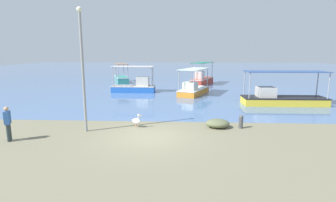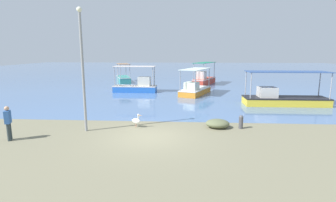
% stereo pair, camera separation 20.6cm
% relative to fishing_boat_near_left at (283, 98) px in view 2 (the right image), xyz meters
% --- Properties ---
extents(ground, '(120.00, 120.00, 0.00)m').
position_rel_fishing_boat_near_left_xyz_m(ground, '(-9.69, -8.76, -0.58)').
color(ground, '#797459').
extents(harbor_water, '(110.00, 90.00, 0.00)m').
position_rel_fishing_boat_near_left_xyz_m(harbor_water, '(-9.69, 39.24, -0.58)').
color(harbor_water, '#5172A3').
rests_on(harbor_water, ground).
extents(fishing_boat_near_left, '(6.55, 2.09, 2.70)m').
position_rel_fishing_boat_near_left_xyz_m(fishing_boat_near_left, '(0.00, 0.00, 0.00)').
color(fishing_boat_near_left, gold).
rests_on(fishing_boat_near_left, harbor_water).
extents(fishing_boat_center, '(3.47, 5.23, 2.58)m').
position_rel_fishing_boat_near_left_xyz_m(fishing_boat_center, '(-6.90, 4.78, -0.01)').
color(fishing_boat_center, orange).
rests_on(fishing_boat_center, harbor_water).
extents(fishing_boat_near_right, '(3.45, 5.46, 2.86)m').
position_rel_fishing_boat_near_left_xyz_m(fishing_boat_near_right, '(-5.41, 13.25, 0.10)').
color(fishing_boat_near_right, '#BE3B2B').
rests_on(fishing_boat_near_right, harbor_water).
extents(fishing_boat_far_right, '(4.60, 1.69, 2.75)m').
position_rel_fishing_boat_near_left_xyz_m(fishing_boat_far_right, '(-13.01, 6.10, 0.06)').
color(fishing_boat_far_right, blue).
rests_on(fishing_boat_far_right, harbor_water).
extents(fishing_boat_far_left, '(3.04, 5.01, 2.60)m').
position_rel_fishing_boat_near_left_xyz_m(fishing_boat_far_left, '(-16.55, 15.13, -0.02)').
color(fishing_boat_far_left, teal).
rests_on(fishing_boat_far_left, harbor_water).
extents(pelican, '(0.73, 0.54, 0.80)m').
position_rel_fishing_boat_near_left_xyz_m(pelican, '(-10.63, -7.06, -0.21)').
color(pelican, '#E0997A').
rests_on(pelican, ground).
extents(lamp_post, '(0.28, 0.28, 6.45)m').
position_rel_fishing_boat_near_left_xyz_m(lamp_post, '(-13.23, -7.92, 3.01)').
color(lamp_post, gray).
rests_on(lamp_post, ground).
extents(mooring_bollard, '(0.25, 0.25, 0.77)m').
position_rel_fishing_boat_near_left_xyz_m(mooring_bollard, '(-4.75, -6.94, -0.17)').
color(mooring_bollard, '#47474C').
rests_on(mooring_bollard, ground).
extents(fisherman_standing, '(0.34, 0.45, 1.69)m').
position_rel_fishing_boat_near_left_xyz_m(fisherman_standing, '(-16.35, -9.68, 0.32)').
color(fisherman_standing, '#2E393C').
rests_on(fisherman_standing, ground).
extents(net_pile, '(1.33, 1.13, 0.48)m').
position_rel_fishing_boat_near_left_xyz_m(net_pile, '(-6.03, -6.86, -0.34)').
color(net_pile, '#606646').
rests_on(net_pile, ground).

